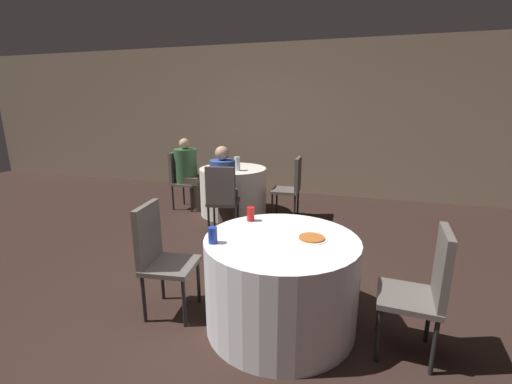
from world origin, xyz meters
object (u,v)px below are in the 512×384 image
(chair_near_west, at_px, (159,251))
(person_blue_shirt, at_px, (224,189))
(soda_can_red, at_px, (251,214))
(bottle_far, at_px, (237,164))
(soda_can_blue, at_px, (213,235))
(table_near, at_px, (281,282))
(chair_far_west, at_px, (181,175))
(table_far, at_px, (233,191))
(pizza_plate_near, at_px, (312,238))
(chair_near_east, at_px, (426,284))
(person_green_jacket, at_px, (189,173))
(chair_far_south, at_px, (222,195))
(chair_far_east, at_px, (292,183))

(chair_near_west, bearing_deg, person_blue_shirt, 179.06)
(soda_can_red, relative_size, bottle_far, 0.59)
(soda_can_blue, relative_size, bottle_far, 0.59)
(table_near, bearing_deg, soda_can_blue, -152.47)
(table_near, relative_size, chair_far_west, 1.25)
(table_near, height_order, table_far, same)
(chair_far_west, xyz_separation_m, soda_can_blue, (1.86, -2.82, 0.24))
(chair_near_west, height_order, pizza_plate_near, chair_near_west)
(table_near, relative_size, pizza_plate_near, 5.03)
(chair_near_east, relative_size, chair_far_west, 1.00)
(chair_near_east, height_order, person_green_jacket, person_green_jacket)
(chair_near_west, distance_m, soda_can_red, 0.82)
(soda_can_blue, bearing_deg, chair_far_south, 111.19)
(soda_can_red, bearing_deg, chair_far_west, 130.82)
(chair_far_south, height_order, soda_can_blue, chair_far_south)
(chair_near_west, distance_m, pizza_plate_near, 1.25)
(chair_near_west, bearing_deg, pizza_plate_near, 90.90)
(soda_can_blue, xyz_separation_m, bottle_far, (-0.79, 2.63, 0.04))
(person_green_jacket, relative_size, soda_can_blue, 9.60)
(table_near, distance_m, chair_far_west, 3.48)
(chair_far_west, distance_m, bottle_far, 1.13)
(chair_far_east, xyz_separation_m, bottle_far, (-0.80, -0.21, 0.28))
(pizza_plate_near, bearing_deg, person_blue_shirt, 129.43)
(chair_near_west, height_order, soda_can_blue, chair_near_west)
(person_blue_shirt, xyz_separation_m, pizza_plate_near, (1.44, -1.75, 0.14))
(chair_far_west, relative_size, soda_can_blue, 7.74)
(table_far, xyz_separation_m, bottle_far, (0.13, -0.16, 0.47))
(chair_far_west, height_order, person_blue_shirt, person_blue_shirt)
(bottle_far, bearing_deg, pizza_plate_near, -58.02)
(chair_near_west, relative_size, chair_far_south, 1.00)
(person_green_jacket, height_order, person_blue_shirt, person_blue_shirt)
(person_blue_shirt, xyz_separation_m, soda_can_red, (0.87, -1.49, 0.20))
(table_far, relative_size, chair_near_east, 1.11)
(chair_far_east, height_order, bottle_far, same)
(person_green_jacket, bearing_deg, soda_can_blue, 32.89)
(chair_near_east, height_order, soda_can_red, chair_near_east)
(soda_can_red, xyz_separation_m, bottle_far, (-0.90, 2.09, 0.04))
(chair_far_west, relative_size, person_blue_shirt, 0.80)
(table_near, distance_m, soda_can_red, 0.63)
(table_far, bearing_deg, soda_can_red, -65.39)
(table_far, height_order, chair_far_south, chair_far_south)
(chair_far_west, height_order, bottle_far, same)
(chair_far_east, distance_m, bottle_far, 0.88)
(chair_far_south, bearing_deg, chair_near_west, -95.88)
(chair_near_east, xyz_separation_m, chair_far_west, (-3.32, 2.64, 0.00))
(chair_far_west, relative_size, person_green_jacket, 0.81)
(soda_can_red, bearing_deg, table_far, 114.61)
(table_near, xyz_separation_m, chair_near_west, (-1.00, -0.13, 0.19))
(chair_near_west, xyz_separation_m, bottle_far, (-0.24, 2.52, 0.28))
(person_green_jacket, distance_m, soda_can_red, 2.91)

